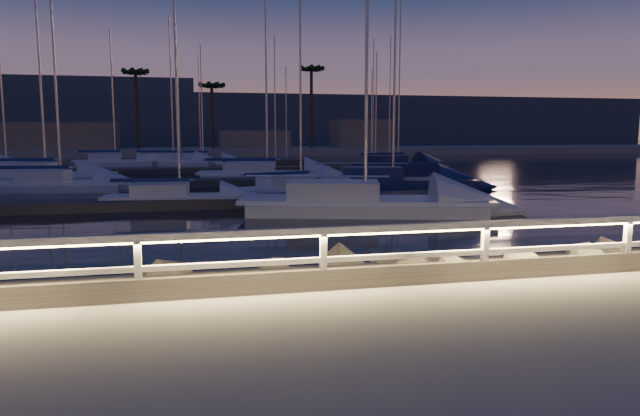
{
  "coord_description": "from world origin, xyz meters",
  "views": [
    {
      "loc": [
        -1.14,
        -9.19,
        2.64
      ],
      "look_at": [
        1.85,
        4.0,
        0.84
      ],
      "focal_mm": 32.0,
      "sensor_mm": 36.0,
      "label": 1
    }
  ],
  "objects_px": {
    "sailboat_c": "(298,188)",
    "sailboat_k": "(171,161)",
    "guard_rail": "(260,247)",
    "sailboat_g": "(388,181)",
    "sailboat_l": "(396,163)",
    "sailboat_f": "(176,198)",
    "sailboat_m": "(114,161)",
    "sailboat_d": "(358,202)",
    "sailboat_n": "(201,160)",
    "sailboat_h": "(264,174)",
    "sailboat_a": "(58,184)",
    "sailboat_j": "(43,175)"
  },
  "relations": [
    {
      "from": "sailboat_k",
      "to": "sailboat_l",
      "type": "distance_m",
      "value": 21.84
    },
    {
      "from": "guard_rail",
      "to": "sailboat_f",
      "type": "xyz_separation_m",
      "value": [
        -1.75,
        16.42,
        -0.98
      ]
    },
    {
      "from": "sailboat_c",
      "to": "sailboat_n",
      "type": "relative_size",
      "value": 1.0
    },
    {
      "from": "sailboat_k",
      "to": "sailboat_g",
      "type": "bearing_deg",
      "value": -45.73
    },
    {
      "from": "sailboat_c",
      "to": "sailboat_f",
      "type": "bearing_deg",
      "value": -174.02
    },
    {
      "from": "sailboat_c",
      "to": "sailboat_n",
      "type": "bearing_deg",
      "value": 76.2
    },
    {
      "from": "sailboat_l",
      "to": "sailboat_k",
      "type": "bearing_deg",
      "value": 143.21
    },
    {
      "from": "sailboat_c",
      "to": "sailboat_m",
      "type": "xyz_separation_m",
      "value": [
        -12.57,
        29.01,
        0.06
      ]
    },
    {
      "from": "sailboat_a",
      "to": "sailboat_n",
      "type": "height_order",
      "value": "sailboat_n"
    },
    {
      "from": "sailboat_c",
      "to": "sailboat_d",
      "type": "bearing_deg",
      "value": -102.2
    },
    {
      "from": "sailboat_d",
      "to": "sailboat_f",
      "type": "distance_m",
      "value": 8.15
    },
    {
      "from": "guard_rail",
      "to": "sailboat_a",
      "type": "xyz_separation_m",
      "value": [
        -8.21,
        24.3,
        -0.94
      ]
    },
    {
      "from": "sailboat_l",
      "to": "sailboat_g",
      "type": "bearing_deg",
      "value": -124.55
    },
    {
      "from": "sailboat_k",
      "to": "sailboat_n",
      "type": "xyz_separation_m",
      "value": [
        2.92,
        1.89,
        -0.03
      ]
    },
    {
      "from": "sailboat_c",
      "to": "sailboat_f",
      "type": "height_order",
      "value": "sailboat_c"
    },
    {
      "from": "sailboat_a",
      "to": "sailboat_k",
      "type": "height_order",
      "value": "sailboat_k"
    },
    {
      "from": "sailboat_c",
      "to": "sailboat_k",
      "type": "xyz_separation_m",
      "value": [
        -7.19,
        28.97,
        0.04
      ]
    },
    {
      "from": "sailboat_c",
      "to": "sailboat_k",
      "type": "height_order",
      "value": "sailboat_k"
    },
    {
      "from": "guard_rail",
      "to": "sailboat_c",
      "type": "distance_m",
      "value": 20.05
    },
    {
      "from": "sailboat_a",
      "to": "sailboat_j",
      "type": "bearing_deg",
      "value": 115.87
    },
    {
      "from": "sailboat_k",
      "to": "sailboat_n",
      "type": "height_order",
      "value": "sailboat_k"
    },
    {
      "from": "sailboat_m",
      "to": "sailboat_h",
      "type": "bearing_deg",
      "value": -54.35
    },
    {
      "from": "guard_rail",
      "to": "sailboat_l",
      "type": "relative_size",
      "value": 3.0
    },
    {
      "from": "sailboat_m",
      "to": "sailboat_l",
      "type": "bearing_deg",
      "value": -15.64
    },
    {
      "from": "sailboat_c",
      "to": "sailboat_n",
      "type": "height_order",
      "value": "sailboat_c"
    },
    {
      "from": "sailboat_g",
      "to": "sailboat_m",
      "type": "bearing_deg",
      "value": 137.38
    },
    {
      "from": "sailboat_c",
      "to": "sailboat_g",
      "type": "relative_size",
      "value": 0.78
    },
    {
      "from": "sailboat_c",
      "to": "sailboat_g",
      "type": "xyz_separation_m",
      "value": [
        5.6,
        1.91,
        0.07
      ]
    },
    {
      "from": "sailboat_h",
      "to": "sailboat_k",
      "type": "bearing_deg",
      "value": 119.56
    },
    {
      "from": "sailboat_c",
      "to": "sailboat_h",
      "type": "distance_m",
      "value": 9.82
    },
    {
      "from": "sailboat_h",
      "to": "sailboat_l",
      "type": "xyz_separation_m",
      "value": [
        13.33,
        10.37,
        -0.02
      ]
    },
    {
      "from": "guard_rail",
      "to": "sailboat_k",
      "type": "distance_m",
      "value": 48.64
    },
    {
      "from": "sailboat_k",
      "to": "sailboat_l",
      "type": "relative_size",
      "value": 0.97
    },
    {
      "from": "sailboat_g",
      "to": "sailboat_j",
      "type": "height_order",
      "value": "sailboat_g"
    },
    {
      "from": "sailboat_a",
      "to": "sailboat_g",
      "type": "xyz_separation_m",
      "value": [
        18.08,
        -2.82,
        0.03
      ]
    },
    {
      "from": "sailboat_j",
      "to": "sailboat_m",
      "type": "relative_size",
      "value": 1.11
    },
    {
      "from": "sailboat_g",
      "to": "sailboat_n",
      "type": "relative_size",
      "value": 1.29
    },
    {
      "from": "sailboat_f",
      "to": "sailboat_h",
      "type": "height_order",
      "value": "sailboat_h"
    },
    {
      "from": "sailboat_d",
      "to": "sailboat_m",
      "type": "distance_m",
      "value": 38.55
    },
    {
      "from": "sailboat_f",
      "to": "sailboat_l",
      "type": "height_order",
      "value": "sailboat_l"
    },
    {
      "from": "sailboat_d",
      "to": "sailboat_k",
      "type": "distance_m",
      "value": 36.93
    },
    {
      "from": "sailboat_g",
      "to": "sailboat_k",
      "type": "bearing_deg",
      "value": 128.84
    },
    {
      "from": "sailboat_m",
      "to": "sailboat_k",
      "type": "bearing_deg",
      "value": 3.08
    },
    {
      "from": "guard_rail",
      "to": "sailboat_n",
      "type": "bearing_deg",
      "value": 90.01
    },
    {
      "from": "sailboat_f",
      "to": "sailboat_g",
      "type": "xyz_separation_m",
      "value": [
        11.62,
        5.07,
        0.07
      ]
    },
    {
      "from": "sailboat_g",
      "to": "sailboat_l",
      "type": "bearing_deg",
      "value": 82.02
    },
    {
      "from": "sailboat_d",
      "to": "sailboat_k",
      "type": "relative_size",
      "value": 1.18
    },
    {
      "from": "guard_rail",
      "to": "sailboat_g",
      "type": "distance_m",
      "value": 23.66
    },
    {
      "from": "sailboat_c",
      "to": "guard_rail",
      "type": "bearing_deg",
      "value": -123.97
    },
    {
      "from": "sailboat_f",
      "to": "sailboat_n",
      "type": "relative_size",
      "value": 0.92
    }
  ]
}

